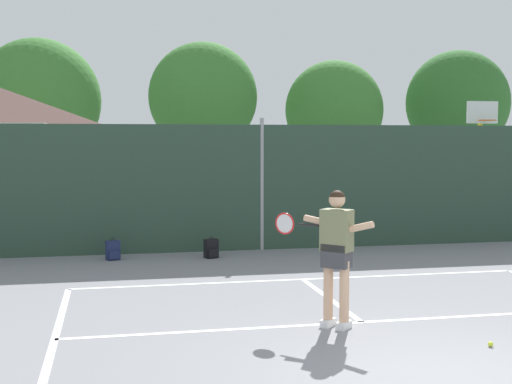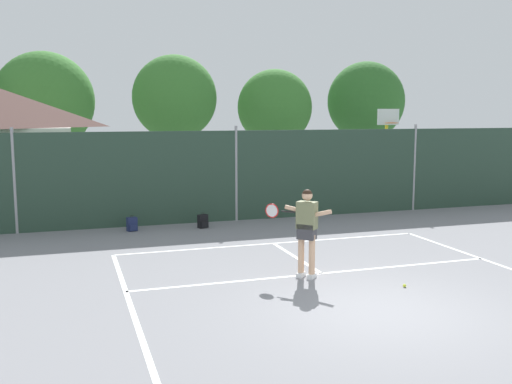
# 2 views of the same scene
# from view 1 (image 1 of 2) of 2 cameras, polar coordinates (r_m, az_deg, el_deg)

# --- Properties ---
(ground_plane) EXTENTS (120.00, 120.00, 0.00)m
(ground_plane) POSITION_cam_1_polar(r_m,az_deg,el_deg) (7.79, 15.15, -14.80)
(ground_plane) COLOR gray
(court_markings) EXTENTS (8.30, 11.10, 0.01)m
(court_markings) POSITION_cam_1_polar(r_m,az_deg,el_deg) (8.34, 13.08, -13.45)
(court_markings) COLOR white
(court_markings) RESTS_ON ground
(chainlink_fence) EXTENTS (26.09, 0.09, 3.01)m
(chainlink_fence) POSITION_cam_1_polar(r_m,az_deg,el_deg) (15.95, 0.48, 0.38)
(chainlink_fence) COLOR #284233
(chainlink_fence) RESTS_ON ground
(basketball_hoop) EXTENTS (0.90, 0.67, 3.55)m
(basketball_hoop) POSITION_cam_1_polar(r_m,az_deg,el_deg) (20.03, 17.83, 3.50)
(basketball_hoop) COLOR yellow
(basketball_hoop) RESTS_ON ground
(treeline_backdrop) EXTENTS (25.26, 4.10, 6.27)m
(treeline_backdrop) POSITION_cam_1_polar(r_m,az_deg,el_deg) (27.37, -5.52, 7.19)
(treeline_backdrop) COLOR brown
(treeline_backdrop) RESTS_ON ground
(tennis_player) EXTENTS (1.12, 0.99, 1.85)m
(tennis_player) POSITION_cam_1_polar(r_m,az_deg,el_deg) (9.43, 6.50, -4.37)
(tennis_player) COLOR silver
(tennis_player) RESTS_ON ground
(tennis_ball) EXTENTS (0.07, 0.07, 0.07)m
(tennis_ball) POSITION_cam_1_polar(r_m,az_deg,el_deg) (9.20, 18.56, -11.66)
(tennis_ball) COLOR #CCE033
(tennis_ball) RESTS_ON ground
(backpack_navy) EXTENTS (0.32, 0.30, 0.46)m
(backpack_navy) POSITION_cam_1_polar(r_m,az_deg,el_deg) (15.03, -11.57, -4.70)
(backpack_navy) COLOR navy
(backpack_navy) RESTS_ON ground
(backpack_black) EXTENTS (0.32, 0.30, 0.46)m
(backpack_black) POSITION_cam_1_polar(r_m,az_deg,el_deg) (14.99, -3.65, -4.65)
(backpack_black) COLOR black
(backpack_black) RESTS_ON ground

